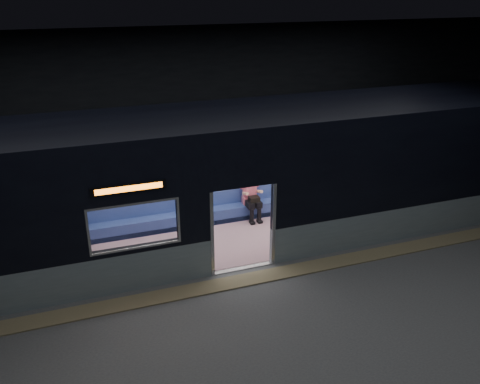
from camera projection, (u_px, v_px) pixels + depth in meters
station_floor at (260, 293)px, 10.92m from camera, size 24.00×14.00×0.01m
station_envelope at (263, 127)px, 9.52m from camera, size 24.00×14.00×5.00m
tactile_strip at (251, 279)px, 11.39m from camera, size 22.80×0.50×0.03m
metro_car at (222, 174)px, 12.42m from camera, size 18.00×3.04×3.35m
passenger at (251, 191)px, 14.05m from camera, size 0.44×0.74×1.43m
handbag at (254, 199)px, 13.90m from camera, size 0.32×0.29×0.14m
transit_map at (246, 167)px, 14.07m from camera, size 0.92×0.03×0.60m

